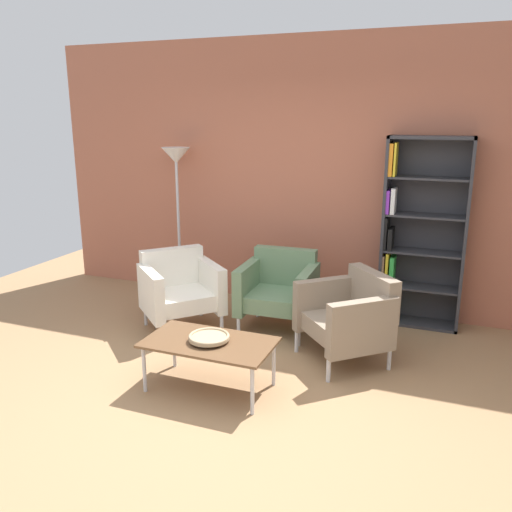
{
  "coord_description": "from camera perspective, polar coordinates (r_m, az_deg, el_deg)",
  "views": [
    {
      "loc": [
        1.45,
        -3.14,
        2.09
      ],
      "look_at": [
        -0.11,
        0.84,
        0.95
      ],
      "focal_mm": 37.2,
      "sensor_mm": 36.0,
      "label": 1
    }
  ],
  "objects": [
    {
      "name": "armchair_spare_guest",
      "position": [
        5.29,
        2.49,
        -3.55
      ],
      "size": [
        0.75,
        0.69,
        0.78
      ],
      "rotation": [
        0.0,
        0.0,
        0.04
      ],
      "color": "slate",
      "rests_on": "ground_plane"
    },
    {
      "name": "armchair_corner_red",
      "position": [
        5.34,
        -8.21,
        -3.5
      ],
      "size": [
        0.95,
        0.95,
        0.78
      ],
      "rotation": [
        0.0,
        0.0,
        0.83
      ],
      "color": "white",
      "rests_on": "ground_plane"
    },
    {
      "name": "ground_plane",
      "position": [
        4.04,
        -3.05,
        -16.22
      ],
      "size": [
        8.32,
        8.32,
        0.0
      ],
      "primitive_type": "plane",
      "color": "#9E7751"
    },
    {
      "name": "decorative_bowl",
      "position": [
        4.14,
        -5.07,
        -8.68
      ],
      "size": [
        0.32,
        0.32,
        0.05
      ],
      "color": "tan",
      "rests_on": "coffee_table_low"
    },
    {
      "name": "armchair_by_bookshelf",
      "position": [
        4.68,
        10.01,
        -6.29
      ],
      "size": [
        0.95,
        0.95,
        0.78
      ],
      "rotation": [
        0.0,
        0.0,
        -0.83
      ],
      "color": "gray",
      "rests_on": "ground_plane"
    },
    {
      "name": "brick_back_panel",
      "position": [
        5.82,
        6.85,
        8.52
      ],
      "size": [
        6.4,
        0.12,
        2.9
      ],
      "primitive_type": "cube",
      "color": "#B2664C",
      "rests_on": "ground_plane"
    },
    {
      "name": "floor_lamp_torchiere",
      "position": [
        6.12,
        -8.53,
        8.76
      ],
      "size": [
        0.32,
        0.32,
        1.74
      ],
      "color": "silver",
      "rests_on": "ground_plane"
    },
    {
      "name": "bookshelf_tall",
      "position": [
        5.54,
        16.93,
        2.02
      ],
      "size": [
        0.8,
        0.3,
        1.9
      ],
      "color": "#333338",
      "rests_on": "ground_plane"
    },
    {
      "name": "coffee_table_low",
      "position": [
        4.17,
        -5.05,
        -9.51
      ],
      "size": [
        1.0,
        0.56,
        0.4
      ],
      "color": "brown",
      "rests_on": "ground_plane"
    }
  ]
}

